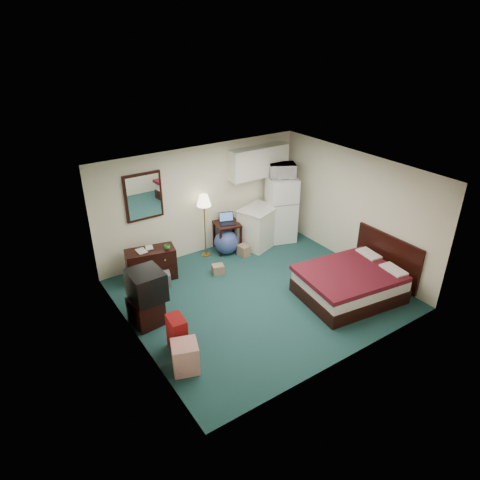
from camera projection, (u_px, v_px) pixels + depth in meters
floor at (259, 294)px, 8.52m from camera, size 5.00×4.50×0.01m
ceiling at (262, 174)px, 7.38m from camera, size 5.00×4.50×0.01m
walls at (260, 238)px, 7.95m from camera, size 5.01×4.51×2.50m
mirror at (144, 197)px, 8.74m from camera, size 0.80×0.06×1.00m
upper_cabinets at (259, 162)px, 9.88m from camera, size 1.50×0.35×0.70m
headboard at (387, 258)px, 8.71m from camera, size 0.06×1.56×1.00m
dresser at (151, 264)px, 8.89m from camera, size 1.07×0.65×0.68m
floor_lamp at (205, 226)px, 9.62m from camera, size 0.36×0.36×1.49m
desk at (227, 237)px, 10.02m from camera, size 0.65×0.65×0.70m
exercise_ball at (226, 242)px, 9.91m from camera, size 0.65×0.65×0.57m
kitchen_counter at (258, 228)px, 10.17m from camera, size 1.02×0.90×0.94m
fridge at (281, 209)px, 10.34m from camera, size 0.83×0.83×1.59m
bed at (349, 284)px, 8.31m from camera, size 2.01×1.66×0.59m
tv_stand at (146, 311)px, 7.61m from camera, size 0.56×0.60×0.50m
suitcase at (177, 334)px, 6.94m from camera, size 0.28×0.41×0.64m
retail_box at (185, 357)px, 6.58m from camera, size 0.50×0.50×0.49m
file_bin at (160, 279)px, 8.75m from camera, size 0.48×0.41×0.28m
cardboard_box_a at (218, 269)px, 9.17m from camera, size 0.29×0.27×0.21m
cardboard_box_b at (244, 250)px, 9.88m from camera, size 0.25×0.28×0.25m
laptop at (227, 219)px, 9.77m from camera, size 0.41×0.37×0.24m
crt_tv at (146, 285)px, 7.42m from camera, size 0.59×0.64×0.53m
microwave at (282, 169)px, 9.92m from camera, size 0.69×0.57×0.41m
book_a at (137, 247)px, 8.57m from camera, size 0.18×0.02×0.25m
book_b at (145, 244)px, 8.74m from camera, size 0.15×0.06×0.20m
mug at (167, 246)px, 8.74m from camera, size 0.13×0.10×0.12m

